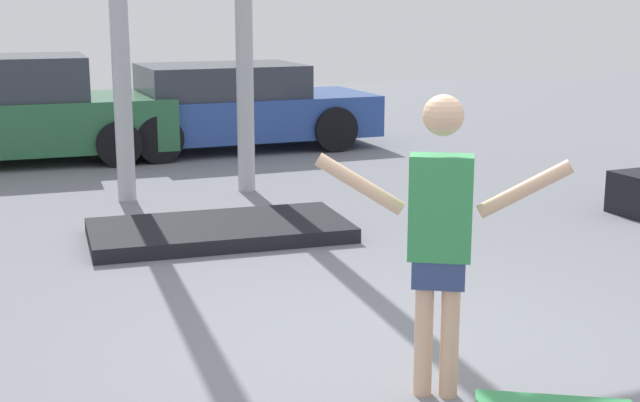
{
  "coord_description": "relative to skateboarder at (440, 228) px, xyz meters",
  "views": [
    {
      "loc": [
        -2.39,
        -4.56,
        2.17
      ],
      "look_at": [
        -0.01,
        1.28,
        0.77
      ],
      "focal_mm": 50.0,
      "sensor_mm": 36.0,
      "label": 1
    }
  ],
  "objects": [
    {
      "name": "manual_pad",
      "position": [
        -0.17,
        3.81,
        -0.91
      ],
      "size": [
        2.5,
        1.41,
        0.14
      ],
      "primitive_type": "cube",
      "rotation": [
        0.0,
        0.0,
        -0.08
      ],
      "color": "black",
      "rests_on": "ground_plane"
    },
    {
      "name": "parked_car_blue",
      "position": [
        1.44,
        8.87,
        -0.35
      ],
      "size": [
        4.26,
        1.99,
        1.27
      ],
      "rotation": [
        0.0,
        0.0,
        -0.01
      ],
      "color": "#284793",
      "rests_on": "ground_plane"
    },
    {
      "name": "ground_plane",
      "position": [
        0.01,
        0.47,
        -0.98
      ],
      "size": [
        36.0,
        36.0,
        0.0
      ],
      "primitive_type": "plane",
      "color": "slate"
    },
    {
      "name": "skateboarder",
      "position": [
        0.0,
        0.0,
        0.0
      ],
      "size": [
        1.22,
        0.78,
        1.7
      ],
      "rotation": [
        0.0,
        0.0,
        -0.54
      ],
      "color": "#DBAD89",
      "rests_on": "ground_plane"
    },
    {
      "name": "parked_car_green",
      "position": [
        -1.74,
        8.91,
        -0.28
      ],
      "size": [
        4.46,
        2.18,
        1.46
      ],
      "rotation": [
        0.0,
        0.0,
        -0.06
      ],
      "color": "#28603D",
      "rests_on": "ground_plane"
    }
  ]
}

